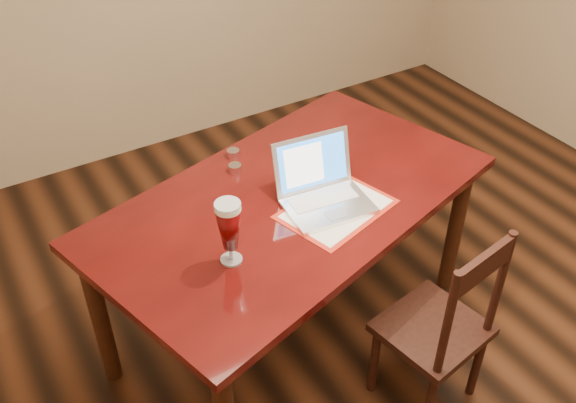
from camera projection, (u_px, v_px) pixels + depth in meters
ground at (411, 357)px, 3.15m from camera, size 5.00×5.00×0.00m
room_shell at (474, 6)px, 2.08m from camera, size 4.51×5.01×2.71m
dining_table at (292, 214)px, 2.85m from camera, size 1.99×1.45×1.11m
dining_chair at (440, 328)px, 2.70m from camera, size 0.47×0.46×0.97m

